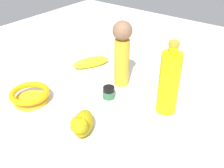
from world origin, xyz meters
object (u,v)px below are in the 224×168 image
(bowl, at_px, (30,95))
(nail_polish_jar, at_px, (109,93))
(person_figure_adult, at_px, (122,51))
(banana, at_px, (91,62))
(bottle_tall, at_px, (169,82))
(cat_figurine, at_px, (82,123))

(bowl, relative_size, nail_polish_jar, 3.13)
(person_figure_adult, bearing_deg, nail_polish_jar, 102.23)
(bowl, height_order, nail_polish_jar, same)
(person_figure_adult, distance_m, nail_polish_jar, 0.16)
(person_figure_adult, bearing_deg, banana, -9.86)
(bowl, bearing_deg, bottle_tall, -148.83)
(bowl, bearing_deg, person_figure_adult, -122.25)
(bottle_tall, xyz_separation_m, nail_polish_jar, (0.20, 0.06, -0.09))
(bowl, distance_m, cat_figurine, 0.27)
(person_figure_adult, bearing_deg, bottle_tall, 167.48)
(nail_polish_jar, bearing_deg, person_figure_adult, -77.77)
(bowl, xyz_separation_m, cat_figurine, (-0.27, 0.01, 0.01))
(person_figure_adult, relative_size, cat_figurine, 1.96)
(bottle_tall, bearing_deg, cat_figurine, 61.00)
(cat_figurine, relative_size, nail_polish_jar, 2.90)
(bottle_tall, bearing_deg, bowl, 31.17)
(bowl, relative_size, banana, 0.86)
(nail_polish_jar, bearing_deg, bowl, 42.02)
(bottle_tall, relative_size, bowl, 1.78)
(person_figure_adult, height_order, banana, person_figure_adult)
(bottle_tall, distance_m, nail_polish_jar, 0.23)
(banana, bearing_deg, bowl, -152.64)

